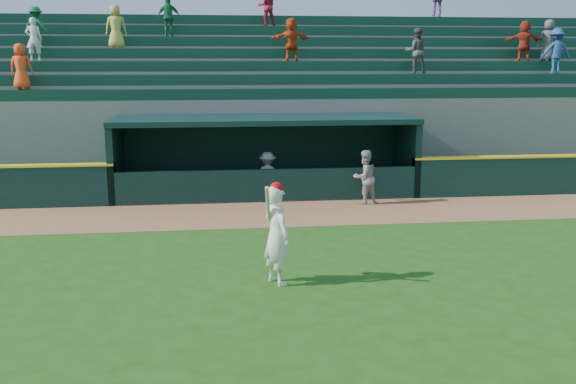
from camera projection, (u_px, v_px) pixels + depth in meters
name	position (u px, v px, depth m)	size (l,w,h in m)	color
ground	(297.00, 270.00, 13.05)	(120.00, 120.00, 0.00)	#1F4C13
warning_track	(274.00, 214.00, 17.82)	(40.00, 3.00, 0.01)	#98613C
dugout_player_front	(365.00, 177.00, 18.96)	(0.78, 0.61, 1.61)	gray
dugout_player_inside	(268.00, 175.00, 19.86)	(0.92, 0.53, 1.43)	#A5A5A0
dugout	(264.00, 150.00, 20.56)	(9.40, 2.80, 2.46)	slate
stands	(254.00, 108.00, 24.79)	(34.50, 6.25, 7.55)	slate
batter_at_plate	(276.00, 233.00, 12.10)	(0.73, 0.90, 1.99)	white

